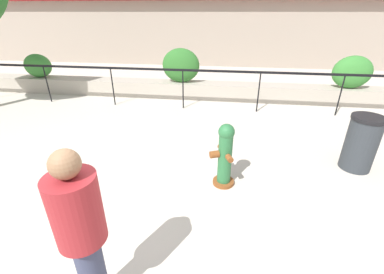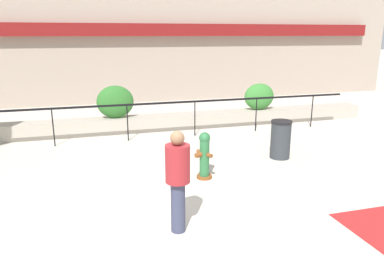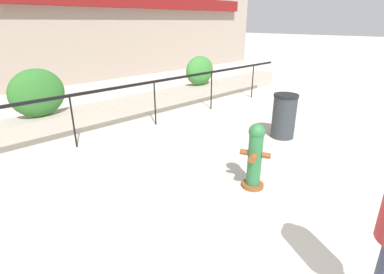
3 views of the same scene
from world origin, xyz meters
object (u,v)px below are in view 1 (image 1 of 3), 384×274
Objects in this scene: hedge_bush_0 at (38,66)px; hedge_bush_2 at (352,72)px; trash_bin at (361,143)px; pedestrian at (81,229)px; fire_hydrant at (225,155)px; hedge_bush_1 at (181,66)px.

hedge_bush_2 is (10.24, 0.00, 0.08)m from hedge_bush_0.
hedge_bush_0 is 0.86× the size of hedge_bush_2.
trash_bin is (9.01, -3.87, -0.39)m from hedge_bush_0.
trash_bin is (3.52, 2.98, -0.48)m from pedestrian.
trash_bin is at bearing 19.34° from fire_hydrant.
trash_bin is at bearing -44.52° from hedge_bush_1.
hedge_bush_2 is at bearing 52.49° from fire_hydrant.
hedge_bush_2 is 5.94m from fire_hydrant.
fire_hydrant is (1.56, -4.70, -0.48)m from hedge_bush_1.
hedge_bush_0 is 10.24m from hedge_bush_2.
hedge_bush_0 reaches higher than fire_hydrant.
pedestrian is at bearing -86.55° from hedge_bush_1.
hedge_bush_2 is 0.65× the size of pedestrian.
pedestrian reaches higher than hedge_bush_2.
pedestrian reaches higher than fire_hydrant.
hedge_bush_2 is (5.17, 0.00, -0.06)m from hedge_bush_1.
pedestrian is at bearing -124.76° from hedge_bush_2.
hedge_bush_1 reaches higher than hedge_bush_0.
pedestrian is at bearing -51.30° from hedge_bush_0.
hedge_bush_1 is (5.07, 0.00, 0.14)m from hedge_bush_0.
hedge_bush_1 is at bearing 135.48° from trash_bin.
hedge_bush_0 is 8.14m from fire_hydrant.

